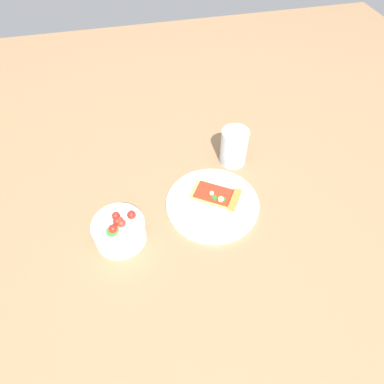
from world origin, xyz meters
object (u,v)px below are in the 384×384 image
plate (212,204)px  soda_glass (234,147)px  pizza_slice_main (219,196)px  salad_bowl (119,230)px

plate → soda_glass: (-0.16, 0.11, 0.05)m
plate → pizza_slice_main: pizza_slice_main is taller
salad_bowl → soda_glass: 0.43m
soda_glass → salad_bowl: bearing=-60.3°
pizza_slice_main → soda_glass: 0.17m
soda_glass → plate: bearing=-34.2°
pizza_slice_main → soda_glass: soda_glass is taller
salad_bowl → soda_glass: size_ratio=1.16×
plate → salad_bowl: 0.27m
salad_bowl → pizza_slice_main: bearing=102.8°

